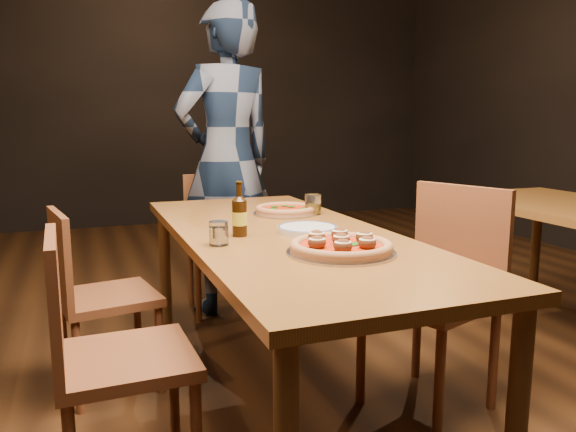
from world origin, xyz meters
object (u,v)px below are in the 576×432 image
object	(u,v)px
chair_main_sw	(108,296)
chair_main_e	(429,296)
diner	(227,160)
beer_bottle	(240,217)
plate_stack	(307,229)
pizza_margherita	(286,210)
pizza_meatball	(341,246)
chair_main_nw	(126,357)
water_glass	(219,233)
amber_glass	(313,204)
table_main	(284,249)
chair_end	(222,241)

from	to	relation	value
chair_main_sw	chair_main_e	world-z (taller)	chair_main_e
diner	beer_bottle	bearing A→B (deg)	59.99
chair_main_sw	plate_stack	size ratio (longest dim) A/B	3.62
pizza_margherita	diner	distance (m)	0.93
chair_main_sw	pizza_meatball	size ratio (longest dim) A/B	2.33
chair_main_nw	water_glass	distance (m)	0.51
chair_main_nw	water_glass	bearing A→B (deg)	-67.10
pizza_meatball	water_glass	distance (m)	0.44
chair_main_nw	pizza_meatball	bearing A→B (deg)	-100.57
water_glass	amber_glass	bearing A→B (deg)	40.46
table_main	chair_main_e	xyz separation A→B (m)	(0.56, -0.20, -0.20)
pizza_margherita	amber_glass	xyz separation A→B (m)	(0.11, -0.06, 0.03)
chair_main_sw	pizza_margherita	distance (m)	0.89
plate_stack	pizza_meatball	bearing A→B (deg)	-95.21
chair_end	amber_glass	xyz separation A→B (m)	(0.21, -0.95, 0.35)
table_main	amber_glass	size ratio (longest dim) A/B	21.08
beer_bottle	diner	size ratio (longest dim) A/B	0.11
beer_bottle	water_glass	xyz separation A→B (m)	(-0.11, -0.12, -0.03)
pizza_margherita	water_glass	size ratio (longest dim) A/B	3.59
water_glass	amber_glass	size ratio (longest dim) A/B	0.90
diner	chair_end	bearing A→B (deg)	7.89
table_main	chair_end	size ratio (longest dim) A/B	2.26
chair_end	water_glass	xyz separation A→B (m)	(-0.36, -1.44, 0.35)
chair_main_sw	pizza_margherita	world-z (taller)	chair_main_sw
chair_end	water_glass	bearing A→B (deg)	-100.56
water_glass	table_main	bearing A→B (deg)	26.77
chair_main_nw	chair_main_sw	distance (m)	0.75
table_main	chair_main_nw	world-z (taller)	chair_main_nw
pizza_margherita	water_glass	distance (m)	0.71
table_main	beer_bottle	bearing A→B (deg)	-171.77
chair_main_sw	chair_main_e	size ratio (longest dim) A/B	0.89
table_main	water_glass	distance (m)	0.35
chair_end	amber_glass	world-z (taller)	chair_end
pizza_meatball	plate_stack	world-z (taller)	pizza_meatball
table_main	plate_stack	world-z (taller)	plate_stack
chair_end	pizza_meatball	distance (m)	1.73
table_main	amber_glass	world-z (taller)	amber_glass
table_main	diner	size ratio (longest dim) A/B	1.06
pizza_margherita	water_glass	bearing A→B (deg)	-129.83
chair_main_sw	diner	distance (m)	1.27
water_glass	diner	bearing A→B (deg)	74.28
beer_bottle	amber_glass	world-z (taller)	beer_bottle
beer_bottle	diner	bearing A→B (deg)	77.38
chair_main_nw	chair_end	xyz separation A→B (m)	(0.71, 1.59, -0.00)
beer_bottle	pizza_margherita	bearing A→B (deg)	50.84
pizza_meatball	beer_bottle	distance (m)	0.46
chair_main_nw	beer_bottle	world-z (taller)	beer_bottle
plate_stack	amber_glass	distance (m)	0.42
diner	water_glass	bearing A→B (deg)	56.88
table_main	beer_bottle	world-z (taller)	beer_bottle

